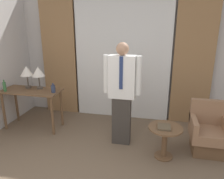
# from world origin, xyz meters

# --- Properties ---
(wall_back) EXTENTS (10.00, 0.06, 2.70)m
(wall_back) POSITION_xyz_m (0.00, 2.97, 1.35)
(wall_back) COLOR beige
(wall_back) RESTS_ON ground_plane
(curtain_sheer_center) EXTENTS (2.01, 0.06, 2.58)m
(curtain_sheer_center) POSITION_xyz_m (0.00, 2.84, 1.29)
(curtain_sheer_center) COLOR white
(curtain_sheer_center) RESTS_ON ground_plane
(curtain_drape_left) EXTENTS (0.77, 0.06, 2.58)m
(curtain_drape_left) POSITION_xyz_m (-1.43, 2.84, 1.29)
(curtain_drape_left) COLOR #997047
(curtain_drape_left) RESTS_ON ground_plane
(curtain_drape_right) EXTENTS (0.77, 0.06, 2.58)m
(curtain_drape_right) POSITION_xyz_m (1.43, 2.84, 1.29)
(curtain_drape_right) COLOR #997047
(curtain_drape_right) RESTS_ON ground_plane
(desk) EXTENTS (1.15, 0.52, 0.79)m
(desk) POSITION_xyz_m (-1.63, 1.92, 0.66)
(desk) COLOR brown
(desk) RESTS_ON ground_plane
(table_lamp_left) EXTENTS (0.25, 0.25, 0.44)m
(table_lamp_left) POSITION_xyz_m (-1.76, 2.04, 1.12)
(table_lamp_left) COLOR #4C4238
(table_lamp_left) RESTS_ON desk
(table_lamp_right) EXTENTS (0.25, 0.25, 0.44)m
(table_lamp_right) POSITION_xyz_m (-1.51, 2.04, 1.12)
(table_lamp_right) COLOR #4C4238
(table_lamp_right) RESTS_ON desk
(bottle_near_edge) EXTENTS (0.08, 0.08, 0.18)m
(bottle_near_edge) POSITION_xyz_m (-1.14, 1.88, 0.86)
(bottle_near_edge) COLOR #2D3851
(bottle_near_edge) RESTS_ON desk
(bottle_by_lamp) EXTENTS (0.06, 0.06, 0.23)m
(bottle_by_lamp) POSITION_xyz_m (-2.07, 1.75, 0.88)
(bottle_by_lamp) COLOR #336638
(bottle_by_lamp) RESTS_ON desk
(person) EXTENTS (0.62, 0.21, 1.76)m
(person) POSITION_xyz_m (0.19, 1.72, 0.96)
(person) COLOR #38332D
(person) RESTS_ON ground_plane
(armchair) EXTENTS (0.58, 0.57, 0.83)m
(armchair) POSITION_xyz_m (1.63, 1.76, 0.31)
(armchair) COLOR brown
(armchair) RESTS_ON ground_plane
(side_table) EXTENTS (0.52, 0.52, 0.52)m
(side_table) POSITION_xyz_m (0.93, 1.42, 0.36)
(side_table) COLOR brown
(side_table) RESTS_ON ground_plane
(book) EXTENTS (0.19, 0.22, 0.03)m
(book) POSITION_xyz_m (0.90, 1.39, 0.54)
(book) COLOR brown
(book) RESTS_ON side_table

